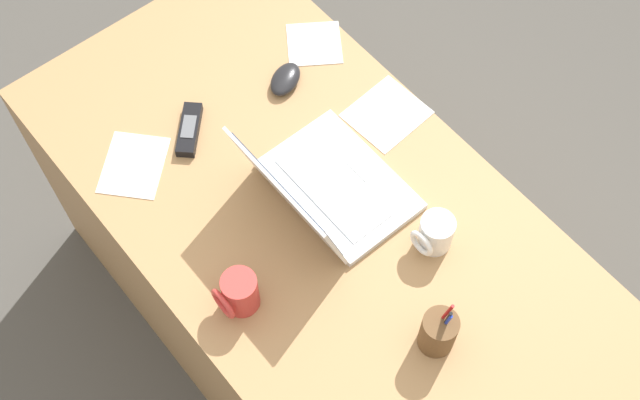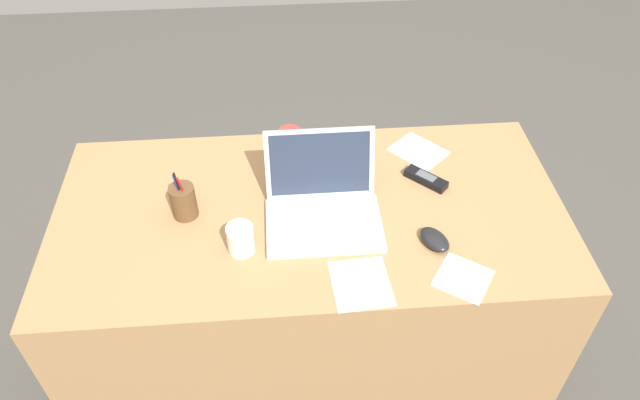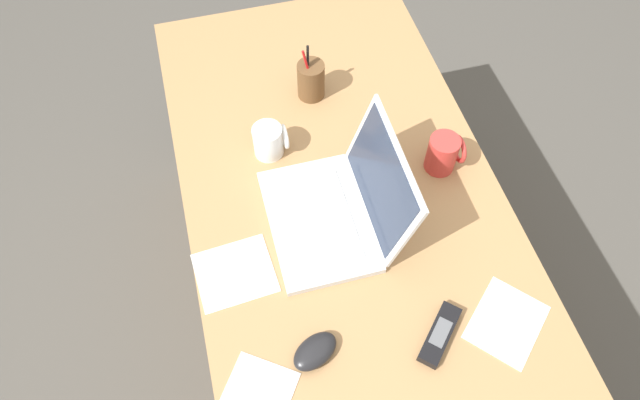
# 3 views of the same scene
# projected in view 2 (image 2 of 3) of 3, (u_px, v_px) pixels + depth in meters

# --- Properties ---
(ground_plane) EXTENTS (6.00, 6.00, 0.00)m
(ground_plane) POSITION_uv_depth(u_px,v_px,m) (312.00, 345.00, 2.34)
(ground_plane) COLOR #4C4944
(desk) EXTENTS (1.57, 0.79, 0.75)m
(desk) POSITION_uv_depth(u_px,v_px,m) (311.00, 285.00, 2.09)
(desk) COLOR #A87C4F
(desk) RESTS_ON ground
(laptop) EXTENTS (0.34, 0.30, 0.23)m
(laptop) POSITION_uv_depth(u_px,v_px,m) (323.00, 205.00, 1.78)
(laptop) COLOR silver
(laptop) RESTS_ON desk
(computer_mouse) EXTENTS (0.11, 0.12, 0.03)m
(computer_mouse) POSITION_uv_depth(u_px,v_px,m) (435.00, 239.00, 1.72)
(computer_mouse) COLOR black
(computer_mouse) RESTS_ON desk
(coffee_mug_white) EXTENTS (0.08, 0.09, 0.10)m
(coffee_mug_white) POSITION_uv_depth(u_px,v_px,m) (290.00, 143.00, 1.99)
(coffee_mug_white) COLOR #C63833
(coffee_mug_white) RESTS_ON desk
(coffee_mug_tall) EXTENTS (0.08, 0.09, 0.09)m
(coffee_mug_tall) POSITION_uv_depth(u_px,v_px,m) (241.00, 238.00, 1.68)
(coffee_mug_tall) COLOR white
(coffee_mug_tall) RESTS_ON desk
(cordless_phone) EXTENTS (0.13, 0.13, 0.03)m
(cordless_phone) POSITION_uv_depth(u_px,v_px,m) (426.00, 179.00, 1.91)
(cordless_phone) COLOR black
(cordless_phone) RESTS_ON desk
(pen_holder) EXTENTS (0.08, 0.08, 0.17)m
(pen_holder) POSITION_uv_depth(u_px,v_px,m) (184.00, 201.00, 1.78)
(pen_holder) COLOR brown
(pen_holder) RESTS_ON desk
(paper_note_near_laptop) EXTENTS (0.19, 0.19, 0.00)m
(paper_note_near_laptop) POSITION_uv_depth(u_px,v_px,m) (463.00, 278.00, 1.63)
(paper_note_near_laptop) COLOR white
(paper_note_near_laptop) RESTS_ON desk
(paper_note_left) EXTENTS (0.17, 0.19, 0.00)m
(paper_note_left) POSITION_uv_depth(u_px,v_px,m) (361.00, 284.00, 1.62)
(paper_note_left) COLOR white
(paper_note_left) RESTS_ON desk
(paper_note_right) EXTENTS (0.22, 0.22, 0.00)m
(paper_note_right) POSITION_uv_depth(u_px,v_px,m) (418.00, 151.00, 2.04)
(paper_note_right) COLOR white
(paper_note_right) RESTS_ON desk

